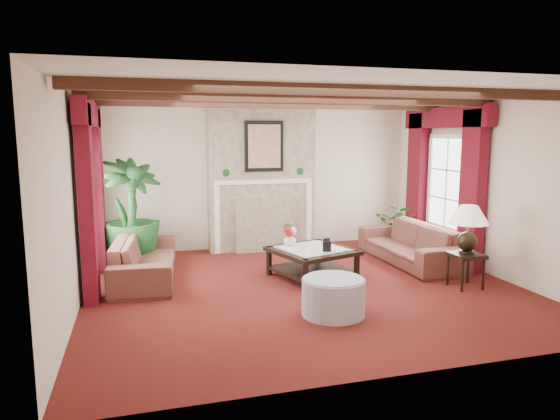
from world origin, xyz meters
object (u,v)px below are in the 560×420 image
object	(u,v)px
potted_palm	(131,236)
side_table	(465,270)
ottoman	(333,297)
coffee_table	(312,263)
sofa_left	(145,251)
sofa_right	(410,237)

from	to	relation	value
potted_palm	side_table	world-z (taller)	potted_palm
ottoman	potted_palm	bearing A→B (deg)	127.50
side_table	potted_palm	bearing A→B (deg)	150.69
potted_palm	ottoman	world-z (taller)	potted_palm
coffee_table	side_table	size ratio (longest dim) A/B	2.19
ottoman	sofa_left	bearing A→B (deg)	134.32
sofa_left	sofa_right	size ratio (longest dim) A/B	0.99
sofa_left	potted_palm	size ratio (longest dim) A/B	1.09
potted_palm	ottoman	bearing A→B (deg)	-52.50
sofa_left	sofa_right	distance (m)	4.36
sofa_left	side_table	xyz separation A→B (m)	(4.38, -1.71, -0.18)
potted_palm	ottoman	size ratio (longest dim) A/B	2.67
sofa_left	potted_palm	world-z (taller)	potted_palm
potted_palm	side_table	xyz separation A→B (m)	(4.58, -2.57, -0.25)
sofa_left	sofa_right	bearing A→B (deg)	-87.97
coffee_table	side_table	bearing A→B (deg)	-46.53
potted_palm	coffee_table	xyz separation A→B (m)	(2.65, -1.50, -0.27)
potted_palm	coffee_table	distance (m)	3.06
sofa_right	side_table	size ratio (longest dim) A/B	4.49
sofa_right	side_table	xyz separation A→B (m)	(0.03, -1.48, -0.19)
ottoman	coffee_table	bearing A→B (deg)	79.71
potted_palm	sofa_left	bearing A→B (deg)	-77.02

